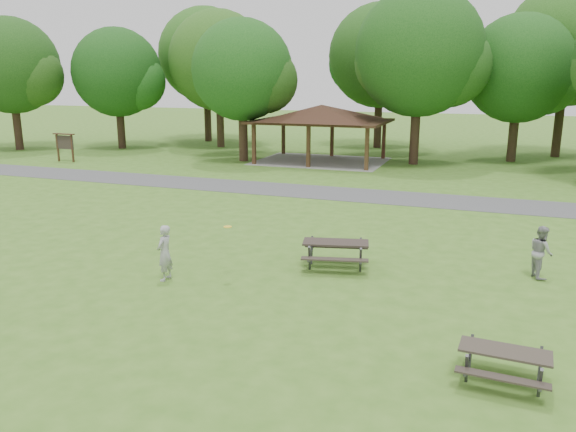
% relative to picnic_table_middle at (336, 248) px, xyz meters
% --- Properties ---
extents(ground, '(160.00, 160.00, 0.00)m').
position_rel_picnic_table_middle_xyz_m(ground, '(-2.72, -3.41, -0.61)').
color(ground, '#417020').
rests_on(ground, ground).
extents(asphalt_path, '(120.00, 3.20, 0.02)m').
position_rel_picnic_table_middle_xyz_m(asphalt_path, '(-2.72, 10.59, -0.60)').
color(asphalt_path, '#49494C').
rests_on(asphalt_path, ground).
extents(pavilion, '(8.60, 7.01, 3.76)m').
position_rel_picnic_table_middle_xyz_m(pavilion, '(-6.72, 20.59, 2.45)').
color(pavilion, '#3A2415').
rests_on(pavilion, ground).
extents(notice_board, '(1.60, 0.30, 1.88)m').
position_rel_picnic_table_middle_xyz_m(notice_board, '(-22.72, 14.59, 0.70)').
color(notice_board, '#372414').
rests_on(notice_board, ground).
extents(tree_row_a, '(7.56, 7.20, 9.97)m').
position_rel_picnic_table_middle_xyz_m(tree_row_a, '(-30.63, 18.62, 5.54)').
color(tree_row_a, black).
rests_on(tree_row_a, ground).
extents(tree_row_b, '(7.14, 6.80, 9.28)m').
position_rel_picnic_table_middle_xyz_m(tree_row_b, '(-23.63, 22.12, 5.05)').
color(tree_row_b, black).
rests_on(tree_row_b, ground).
extents(tree_row_c, '(8.19, 7.80, 10.67)m').
position_rel_picnic_table_middle_xyz_m(tree_row_c, '(-16.62, 25.62, 5.92)').
color(tree_row_c, '#2F1F15').
rests_on(tree_row_c, ground).
extents(tree_row_d, '(6.93, 6.60, 9.27)m').
position_rel_picnic_table_middle_xyz_m(tree_row_d, '(-11.64, 19.12, 5.16)').
color(tree_row_d, '#301F15').
rests_on(tree_row_d, ground).
extents(tree_row_e, '(8.40, 8.00, 11.02)m').
position_rel_picnic_table_middle_xyz_m(tree_row_e, '(-0.62, 21.62, 6.17)').
color(tree_row_e, black).
rests_on(tree_row_e, ground).
extents(tree_row_f, '(7.35, 7.00, 9.55)m').
position_rel_picnic_table_middle_xyz_m(tree_row_f, '(5.37, 25.12, 5.23)').
color(tree_row_f, black).
rests_on(tree_row_f, ground).
extents(tree_deep_a, '(8.40, 8.00, 11.38)m').
position_rel_picnic_table_middle_xyz_m(tree_deep_a, '(-19.62, 29.12, 6.52)').
color(tree_deep_a, black).
rests_on(tree_deep_a, ground).
extents(tree_deep_b, '(8.40, 8.00, 11.13)m').
position_rel_picnic_table_middle_xyz_m(tree_deep_b, '(-4.62, 29.62, 6.27)').
color(tree_deep_b, black).
rests_on(tree_deep_b, ground).
extents(tree_deep_c, '(8.82, 8.40, 11.90)m').
position_rel_picnic_table_middle_xyz_m(tree_deep_c, '(8.39, 28.62, 6.83)').
color(tree_deep_c, black).
rests_on(tree_deep_c, ground).
extents(picnic_table_middle, '(2.22, 1.94, 0.83)m').
position_rel_picnic_table_middle_xyz_m(picnic_table_middle, '(0.00, 0.00, 0.00)').
color(picnic_table_middle, '#2A221E').
rests_on(picnic_table_middle, ground).
extents(picnic_table_far, '(1.68, 1.38, 0.70)m').
position_rel_picnic_table_middle_xyz_m(picnic_table_far, '(4.65, -5.22, -0.10)').
color(picnic_table_far, '#312A23').
rests_on(picnic_table_far, ground).
extents(frisbee_in_flight, '(0.28, 0.28, 0.02)m').
position_rel_picnic_table_middle_xyz_m(frisbee_in_flight, '(-2.53, -2.00, 0.91)').
color(frisbee_in_flight, yellow).
rests_on(frisbee_in_flight, ground).
extents(frisbee_thrower, '(0.38, 0.58, 1.58)m').
position_rel_picnic_table_middle_xyz_m(frisbee_thrower, '(-4.17, -2.64, 0.17)').
color(frisbee_thrower, '#A1A0A3').
rests_on(frisbee_thrower, ground).
extents(frisbee_catcher, '(0.79, 0.88, 1.50)m').
position_rel_picnic_table_middle_xyz_m(frisbee_catcher, '(5.63, 1.20, 0.13)').
color(frisbee_catcher, gray).
rests_on(frisbee_catcher, ground).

